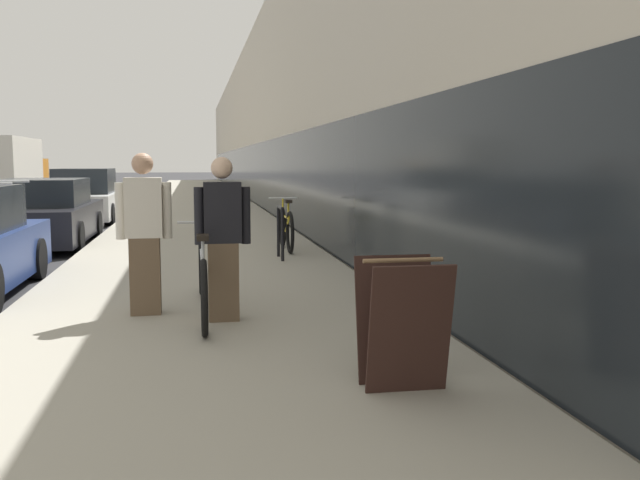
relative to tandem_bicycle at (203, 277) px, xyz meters
The scene contains 11 objects.
sidewalk_slab 19.01m from the tandem_bicycle, 89.83° to the left, with size 4.20×70.00×0.16m.
storefront_facade 28.09m from the tandem_bicycle, 75.09° to the left, with size 10.01×70.00×6.65m.
tandem_bicycle is the anchor object (origin of this frame).
person_rider 0.58m from the tandem_bicycle, 60.79° to the right, with size 0.54×0.21×1.59m.
person_bystander 0.73m from the tandem_bicycle, behind, with size 0.55×0.22×1.63m.
bike_rack_hoop 4.16m from the tandem_bicycle, 72.06° to the left, with size 0.05×0.60×0.84m.
cruiser_bike_nearest 5.29m from the tandem_bicycle, 73.35° to the left, with size 0.52×1.74×0.91m.
sandwich_board_sign 2.97m from the tandem_bicycle, 63.76° to the right, with size 0.56×0.56×0.90m.
vintage_roadster_curbside 8.49m from the tandem_bicycle, 111.32° to the left, with size 1.92×4.49×1.36m.
parked_sedan_far 14.03m from the tandem_bicycle, 102.67° to the left, with size 1.81×4.22×1.51m.
moving_truck 26.62m from the tandem_bicycle, 107.62° to the left, with size 2.43×7.34×2.72m.
Camera 1 is at (5.74, -5.28, 1.71)m, focal length 40.00 mm.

